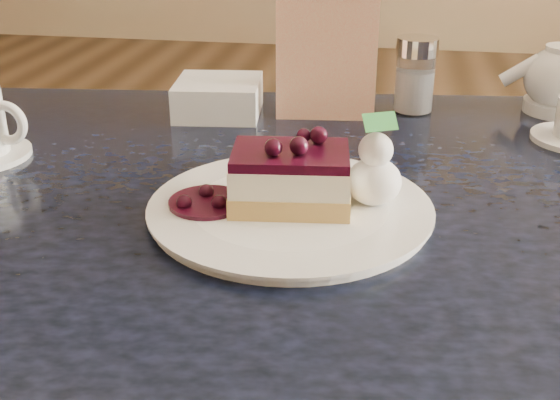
# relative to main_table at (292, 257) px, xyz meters

# --- Properties ---
(main_table) EXTENTS (1.42, 1.03, 0.83)m
(main_table) POSITION_rel_main_table_xyz_m (0.00, 0.00, 0.00)
(main_table) COLOR black
(main_table) RESTS_ON ground
(dessert_plate) EXTENTS (0.32, 0.32, 0.01)m
(dessert_plate) POSITION_rel_main_table_xyz_m (0.01, -0.06, 0.09)
(dessert_plate) COLOR white
(dessert_plate) RESTS_ON main_table
(cheesecake_slice) EXTENTS (0.14, 0.11, 0.07)m
(cheesecake_slice) POSITION_rel_main_table_xyz_m (0.01, -0.06, 0.13)
(cheesecake_slice) COLOR #D2B45D
(cheesecake_slice) RESTS_ON dessert_plate
(whipped_cream) EXTENTS (0.06, 0.06, 0.06)m
(whipped_cream) POSITION_rel_main_table_xyz_m (0.10, -0.03, 0.13)
(whipped_cream) COLOR white
(whipped_cream) RESTS_ON dessert_plate
(berry_sauce) EXTENTS (0.09, 0.09, 0.01)m
(berry_sauce) POSITION_rel_main_table_xyz_m (-0.09, -0.07, 0.10)
(berry_sauce) COLOR black
(berry_sauce) RESTS_ON dessert_plate
(menu_card) EXTENTS (0.16, 0.05, 0.24)m
(menu_card) POSITION_rel_main_table_xyz_m (0.01, 0.31, 0.21)
(menu_card) COLOR #F6EAB7
(menu_card) RESTS_ON main_table
(sugar_shaker) EXTENTS (0.07, 0.07, 0.12)m
(sugar_shaker) POSITION_rel_main_table_xyz_m (0.15, 0.36, 0.15)
(sugar_shaker) COLOR white
(sugar_shaker) RESTS_ON main_table
(napkin_stack) EXTENTS (0.15, 0.15, 0.06)m
(napkin_stack) POSITION_rel_main_table_xyz_m (-0.17, 0.30, 0.12)
(napkin_stack) COLOR white
(napkin_stack) RESTS_ON main_table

